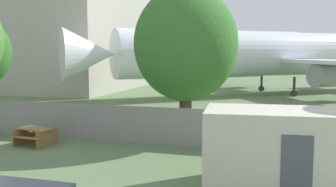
{
  "coord_description": "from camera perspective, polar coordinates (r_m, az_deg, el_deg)",
  "views": [
    {
      "loc": [
        6.8,
        -5.69,
        4.17
      ],
      "look_at": [
        1.01,
        13.87,
        2.0
      ],
      "focal_mm": 42.0,
      "sensor_mm": 36.0,
      "label": 1
    }
  ],
  "objects": [
    {
      "name": "picnic_bench_open_grass",
      "position": [
        18.69,
        -18.68,
        -5.68
      ],
      "size": [
        1.66,
        1.55,
        0.76
      ],
      "rotation": [
        0.0,
        0.0,
        -0.1
      ],
      "color": "olive",
      "rests_on": "ground"
    },
    {
      "name": "tree_near_hangar",
      "position": [
        18.81,
        2.6,
        7.13
      ],
      "size": [
        4.95,
        4.95,
        7.26
      ],
      "color": "#4C3823",
      "rests_on": "ground"
    },
    {
      "name": "perimeter_fence",
      "position": [
        18.21,
        -5.75,
        -4.46
      ],
      "size": [
        56.07,
        0.07,
        1.7
      ],
      "color": "gray",
      "rests_on": "ground"
    },
    {
      "name": "airplane",
      "position": [
        39.95,
        14.41,
        5.56
      ],
      "size": [
        33.82,
        27.8,
        12.66
      ],
      "rotation": [
        0.0,
        0.0,
        -2.48
      ],
      "color": "white",
      "rests_on": "ground"
    },
    {
      "name": "portable_cabin",
      "position": [
        12.39,
        14.76,
        -7.89
      ],
      "size": [
        4.16,
        2.74,
        2.45
      ],
      "rotation": [
        0.0,
        0.0,
        0.1
      ],
      "color": "beige",
      "rests_on": "ground"
    },
    {
      "name": "hangar_building",
      "position": [
        48.7,
        -19.71,
        8.39
      ],
      "size": [
        24.11,
        16.31,
        14.48
      ],
      "color": "#ADA899",
      "rests_on": "ground"
    }
  ]
}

